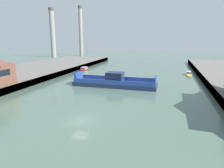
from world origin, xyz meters
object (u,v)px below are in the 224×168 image
(moored_boat_near_left, at_px, (189,74))
(smokestack_distant_a, at_px, (52,31))
(chain_ferry, at_px, (115,82))
(moored_boat_near_right, at_px, (84,69))
(smokestack_distant_b, at_px, (81,30))
(moored_boat_mid_left, at_px, (77,72))

(moored_boat_near_left, relative_size, smokestack_distant_a, 0.21)
(moored_boat_near_left, bearing_deg, smokestack_distant_a, 148.93)
(chain_ferry, bearing_deg, moored_boat_near_right, 128.31)
(moored_boat_near_left, relative_size, smokestack_distant_b, 0.19)
(smokestack_distant_a, distance_m, smokestack_distant_b, 22.24)
(chain_ferry, height_order, smokestack_distant_b, smokestack_distant_b)
(smokestack_distant_a, bearing_deg, chain_ferry, -49.06)
(moored_boat_near_left, height_order, smokestack_distant_a, smokestack_distant_a)
(smokestack_distant_a, height_order, smokestack_distant_b, smokestack_distant_b)
(chain_ferry, bearing_deg, moored_boat_near_left, 48.54)
(smokestack_distant_b, bearing_deg, chain_ferry, -60.74)
(moored_boat_near_right, bearing_deg, chain_ferry, -51.69)
(smokestack_distant_a, bearing_deg, moored_boat_mid_left, -51.66)
(moored_boat_near_right, bearing_deg, moored_boat_mid_left, -85.36)
(smokestack_distant_a, bearing_deg, smokestack_distant_b, 51.54)
(chain_ferry, relative_size, smokestack_distant_b, 0.61)
(chain_ferry, distance_m, smokestack_distant_b, 109.20)
(moored_boat_near_right, bearing_deg, smokestack_distant_b, 115.36)
(smokestack_distant_a, xyz_separation_m, smokestack_distant_b, (13.80, 17.37, 1.62))
(chain_ferry, relative_size, smokestack_distant_a, 0.67)
(moored_boat_near_left, bearing_deg, moored_boat_mid_left, -170.88)
(moored_boat_mid_left, bearing_deg, smokestack_distant_b, 113.33)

